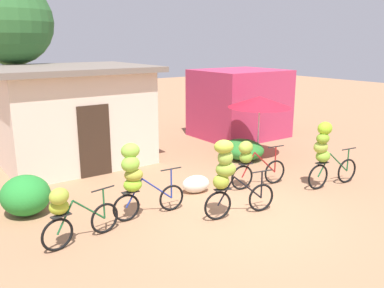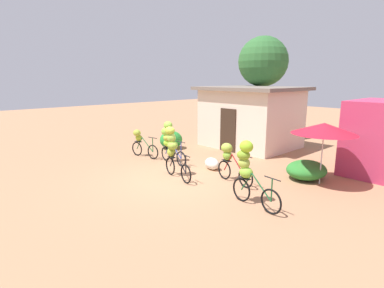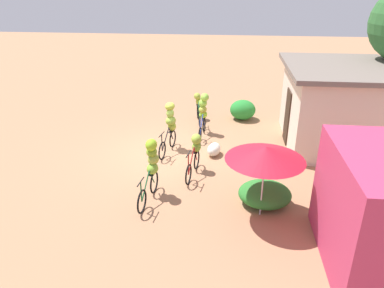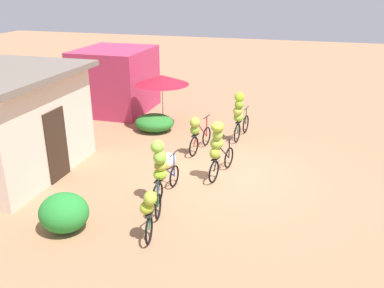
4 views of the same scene
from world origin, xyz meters
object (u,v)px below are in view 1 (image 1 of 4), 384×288
(bicycle_center_loaded, at_px, (228,173))
(tree_behind_building, at_px, (9,23))
(bicycle_rightmost, at_px, (326,150))
(market_umbrella, at_px, (260,102))
(building_low, at_px, (72,114))
(bicycle_near_pile, at_px, (136,175))
(produce_sack, at_px, (196,184))
(bicycle_by_shop, at_px, (251,160))
(shop_pink, at_px, (239,103))
(bicycle_leftmost, at_px, (69,211))

(bicycle_center_loaded, bearing_deg, tree_behind_building, 104.94)
(bicycle_rightmost, bearing_deg, market_umbrella, 78.19)
(market_umbrella, bearing_deg, bicycle_center_loaded, -141.87)
(building_low, distance_m, bicycle_center_loaded, 6.11)
(market_umbrella, bearing_deg, bicycle_rightmost, -101.81)
(tree_behind_building, xyz_separation_m, bicycle_near_pile, (0.63, -7.25, -3.25))
(market_umbrella, height_order, bicycle_near_pile, market_umbrella)
(bicycle_near_pile, height_order, produce_sack, bicycle_near_pile)
(bicycle_center_loaded, relative_size, bicycle_rightmost, 1.00)
(market_umbrella, xyz_separation_m, bicycle_by_shop, (-2.16, -1.94, -1.07))
(bicycle_near_pile, bearing_deg, building_low, 85.30)
(shop_pink, height_order, market_umbrella, shop_pink)
(market_umbrella, relative_size, bicycle_center_loaded, 1.15)
(building_low, distance_m, bicycle_leftmost, 5.63)
(building_low, height_order, shop_pink, building_low)
(tree_behind_building, xyz_separation_m, bicycle_leftmost, (-0.90, -7.57, -3.56))
(shop_pink, height_order, bicycle_by_shop, shop_pink)
(shop_pink, height_order, bicycle_leftmost, shop_pink)
(tree_behind_building, relative_size, bicycle_leftmost, 3.55)
(shop_pink, xyz_separation_m, market_umbrella, (-1.54, -2.66, 0.51))
(tree_behind_building, bearing_deg, bicycle_rightmost, -57.03)
(shop_pink, distance_m, bicycle_leftmost, 9.83)
(bicycle_leftmost, xyz_separation_m, produce_sack, (3.46, 0.86, -0.46))
(bicycle_near_pile, height_order, bicycle_center_loaded, bicycle_center_loaded)
(bicycle_near_pile, relative_size, bicycle_center_loaded, 0.96)
(bicycle_leftmost, relative_size, bicycle_center_loaded, 0.91)
(bicycle_center_loaded, xyz_separation_m, bicycle_rightmost, (3.19, -0.02, -0.02))
(building_low, height_order, produce_sack, building_low)
(building_low, distance_m, tree_behind_building, 3.75)
(building_low, relative_size, produce_sack, 6.58)
(tree_behind_building, relative_size, bicycle_rightmost, 3.24)
(market_umbrella, xyz_separation_m, bicycle_rightmost, (-0.63, -3.03, -0.81))
(building_low, distance_m, bicycle_rightmost, 7.45)
(bicycle_by_shop, bearing_deg, bicycle_rightmost, -35.30)
(bicycle_center_loaded, bearing_deg, bicycle_near_pile, 146.08)
(bicycle_near_pile, xyz_separation_m, produce_sack, (1.93, 0.54, -0.77))
(tree_behind_building, distance_m, bicycle_by_shop, 8.94)
(bicycle_center_loaded, bearing_deg, bicycle_by_shop, 32.44)
(bicycle_rightmost, xyz_separation_m, produce_sack, (-2.85, 1.63, -0.78))
(shop_pink, relative_size, bicycle_rightmost, 1.84)
(bicycle_center_loaded, xyz_separation_m, produce_sack, (0.34, 1.61, -0.80))
(shop_pink, relative_size, market_umbrella, 1.60)
(bicycle_leftmost, height_order, bicycle_near_pile, bicycle_near_pile)
(building_low, height_order, market_umbrella, building_low)
(bicycle_leftmost, height_order, bicycle_rightmost, bicycle_rightmost)
(market_umbrella, height_order, produce_sack, market_umbrella)
(building_low, xyz_separation_m, shop_pink, (6.55, -0.31, -0.19))
(market_umbrella, distance_m, bicycle_near_pile, 5.81)
(shop_pink, distance_m, market_umbrella, 3.12)
(building_low, xyz_separation_m, bicycle_center_loaded, (1.19, -5.98, -0.48))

